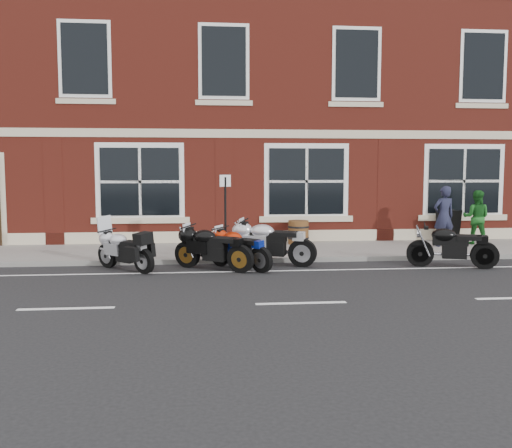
% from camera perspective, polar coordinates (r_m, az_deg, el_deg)
% --- Properties ---
extents(ground, '(80.00, 80.00, 0.00)m').
position_cam_1_polar(ground, '(12.99, 2.18, -4.87)').
color(ground, black).
rests_on(ground, ground).
extents(sidewalk, '(30.00, 3.00, 0.12)m').
position_cam_1_polar(sidewalk, '(15.92, 0.70, -2.73)').
color(sidewalk, slate).
rests_on(sidewalk, ground).
extents(kerb, '(30.00, 0.16, 0.12)m').
position_cam_1_polar(kerb, '(14.36, 1.40, -3.62)').
color(kerb, slate).
rests_on(kerb, ground).
extents(pub_building, '(24.00, 12.00, 12.00)m').
position_cam_1_polar(pub_building, '(23.51, -1.37, 14.45)').
color(pub_building, maroon).
rests_on(pub_building, ground).
extents(moto_touring_silver, '(1.44, 1.40, 1.24)m').
position_cam_1_polar(moto_touring_silver, '(13.55, -13.03, -2.41)').
color(moto_touring_silver, black).
rests_on(moto_touring_silver, ground).
extents(moto_sport_red, '(1.38, 1.55, 0.88)m').
position_cam_1_polar(moto_sport_red, '(13.37, -1.66, -2.37)').
color(moto_sport_red, black).
rests_on(moto_sport_red, ground).
extents(moto_sport_black, '(1.81, 1.28, 0.94)m').
position_cam_1_polar(moto_sport_black, '(13.27, -4.39, -2.29)').
color(moto_sport_black, black).
rests_on(moto_sport_black, ground).
extents(moto_sport_silver, '(2.11, 1.04, 1.01)m').
position_cam_1_polar(moto_sport_silver, '(13.89, 1.39, -1.77)').
color(moto_sport_silver, black).
rests_on(moto_sport_silver, ground).
extents(moto_naked_black, '(2.02, 0.83, 0.95)m').
position_cam_1_polar(moto_naked_black, '(14.33, 18.84, -1.99)').
color(moto_naked_black, black).
rests_on(moto_naked_black, ground).
extents(pedestrian_left, '(0.68, 0.50, 1.74)m').
position_cam_1_polar(pedestrian_left, '(17.22, 18.27, 0.73)').
color(pedestrian_left, '#1C1E33').
rests_on(pedestrian_left, sidewalk).
extents(pedestrian_right, '(0.97, 0.91, 1.60)m').
position_cam_1_polar(pedestrian_right, '(18.11, 21.17, 0.63)').
color(pedestrian_right, '#19581C').
rests_on(pedestrian_right, sidewalk).
extents(a_board_sign, '(0.62, 0.43, 0.99)m').
position_cam_1_polar(a_board_sign, '(18.41, 18.67, -0.16)').
color(a_board_sign, black).
rests_on(a_board_sign, sidewalk).
extents(barrel_planter, '(0.63, 0.63, 0.70)m').
position_cam_1_polar(barrel_planter, '(16.97, 4.26, -0.83)').
color(barrel_planter, '#423211').
rests_on(barrel_planter, sidewalk).
extents(parking_sign, '(0.28, 0.12, 2.08)m').
position_cam_1_polar(parking_sign, '(14.26, -3.08, 1.40)').
color(parking_sign, black).
rests_on(parking_sign, sidewalk).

